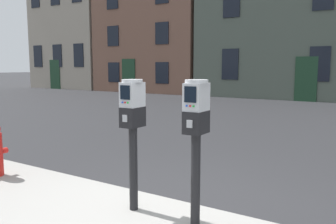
{
  "coord_description": "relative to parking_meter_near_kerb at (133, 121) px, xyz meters",
  "views": [
    {
      "loc": [
        1.93,
        -3.13,
        1.67
      ],
      "look_at": [
        0.08,
        -0.17,
        1.21
      ],
      "focal_mm": 37.56,
      "sensor_mm": 36.0,
      "label": 1
    }
  ],
  "objects": [
    {
      "name": "ground_plane",
      "position": [
        0.29,
        0.27,
        -1.1
      ],
      "size": [
        160.0,
        160.0,
        0.0
      ],
      "primitive_type": "plane",
      "color": "#28282B"
    },
    {
      "name": "parking_meter_near_kerb",
      "position": [
        0.0,
        0.0,
        0.0
      ],
      "size": [
        0.22,
        0.25,
        1.39
      ],
      "rotation": [
        0.0,
        0.0,
        -1.58
      ],
      "color": "black",
      "rests_on": "sidewalk_slab"
    },
    {
      "name": "parking_meter_twin_adjacent",
      "position": [
        0.74,
        0.0,
        0.01
      ],
      "size": [
        0.22,
        0.25,
        1.4
      ],
      "rotation": [
        0.0,
        0.0,
        -1.58
      ],
      "color": "black",
      "rests_on": "sidewalk_slab"
    },
    {
      "name": "townhouse_orange_brick",
      "position": [
        -18.08,
        17.11,
        5.41
      ],
      "size": [
        6.42,
        5.19,
        13.01
      ],
      "color": "#9E9384",
      "rests_on": "ground_plane"
    },
    {
      "name": "townhouse_brownstone",
      "position": [
        -10.96,
        17.47,
        3.48
      ],
      "size": [
        7.42,
        5.92,
        9.16
      ],
      "color": "brown",
      "rests_on": "ground_plane"
    },
    {
      "name": "townhouse_brick_corner",
      "position": [
        -2.67,
        17.33,
        3.69
      ],
      "size": [
        8.72,
        5.64,
        9.56
      ],
      "color": "#4C564C",
      "rests_on": "ground_plane"
    }
  ]
}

